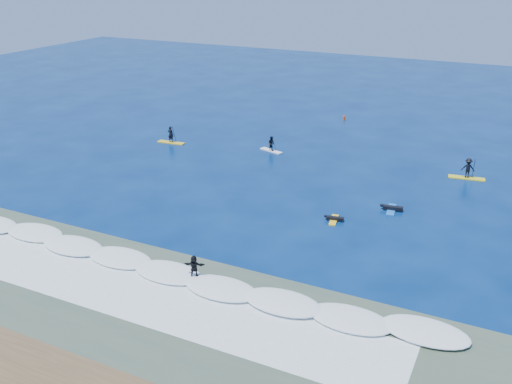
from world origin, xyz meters
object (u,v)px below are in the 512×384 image
at_px(sup_paddler_right, 468,170).
at_px(wave_surfer, 194,267).
at_px(marker_buoy, 344,118).
at_px(prone_paddler_far, 392,208).
at_px(sup_paddler_center, 271,145).
at_px(sup_paddler_left, 171,137).
at_px(prone_paddler_near, 334,219).

relative_size(sup_paddler_right, wave_surfer, 1.50).
bearing_deg(marker_buoy, prone_paddler_far, -64.12).
bearing_deg(sup_paddler_center, sup_paddler_right, 19.68).
xyz_separation_m(sup_paddler_left, sup_paddler_right, (30.40, 2.88, 0.20)).
bearing_deg(wave_surfer, prone_paddler_near, 47.09).
bearing_deg(marker_buoy, prone_paddler_near, -73.60).
relative_size(sup_paddler_left, sup_paddler_right, 0.96).
height_order(sup_paddler_right, prone_paddler_near, sup_paddler_right).
bearing_deg(prone_paddler_near, sup_paddler_left, 53.31).
bearing_deg(wave_surfer, sup_paddler_left, 106.72).
bearing_deg(sup_paddler_center, wave_surfer, -58.34).
bearing_deg(sup_paddler_right, prone_paddler_far, -121.78).
distance_m(sup_paddler_left, sup_paddler_right, 30.53).
bearing_deg(prone_paddler_near, sup_paddler_center, 30.21).
distance_m(sup_paddler_left, marker_buoy, 22.25).
distance_m(wave_surfer, marker_buoy, 40.51).
relative_size(sup_paddler_left, prone_paddler_far, 1.33).
height_order(sup_paddler_left, sup_paddler_center, sup_paddler_left).
height_order(sup_paddler_center, sup_paddler_right, sup_paddler_right).
relative_size(sup_paddler_center, sup_paddler_right, 0.83).
height_order(sup_paddler_left, wave_surfer, sup_paddler_left).
bearing_deg(sup_paddler_right, prone_paddler_near, -127.66).
bearing_deg(sup_paddler_center, prone_paddler_near, -31.63).
relative_size(sup_paddler_left, wave_surfer, 1.43).
xyz_separation_m(sup_paddler_center, marker_buoy, (3.06, 15.02, -0.38)).
relative_size(sup_paddler_left, marker_buoy, 4.37).
height_order(sup_paddler_center, prone_paddler_far, sup_paddler_center).
bearing_deg(marker_buoy, sup_paddler_left, -129.21).
bearing_deg(prone_paddler_far, sup_paddler_left, 66.31).
height_order(prone_paddler_far, marker_buoy, marker_buoy).
distance_m(prone_paddler_near, wave_surfer, 13.14).
distance_m(sup_paddler_center, sup_paddler_right, 19.41).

